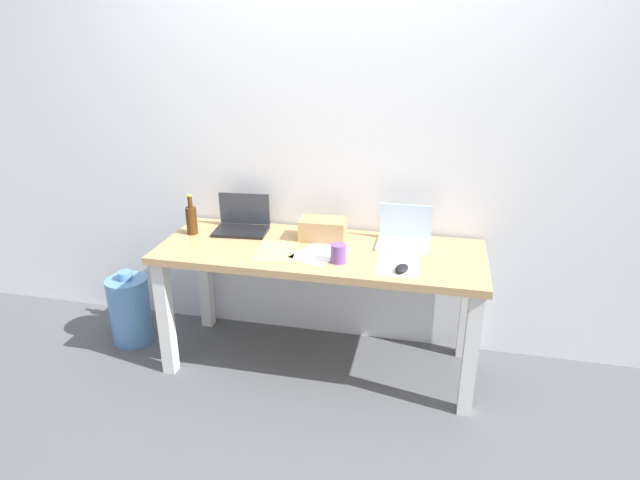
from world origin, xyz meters
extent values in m
plane|color=#515459|center=(0.00, 0.00, 0.00)|extent=(8.00, 8.00, 0.00)
cube|color=white|center=(0.00, 0.38, 1.30)|extent=(5.20, 0.08, 2.60)
cube|color=tan|center=(0.00, 0.00, 0.70)|extent=(1.74, 0.65, 0.04)
cube|color=silver|center=(-0.81, -0.26, 0.34)|extent=(0.07, 0.07, 0.68)
cube|color=silver|center=(0.81, -0.26, 0.34)|extent=(0.07, 0.07, 0.68)
cube|color=silver|center=(-0.81, 0.26, 0.34)|extent=(0.07, 0.07, 0.68)
cube|color=silver|center=(0.81, 0.26, 0.34)|extent=(0.07, 0.07, 0.68)
cube|color=black|center=(-0.50, 0.13, 0.73)|extent=(0.32, 0.22, 0.02)
cube|color=#333842|center=(-0.51, 0.24, 0.83)|extent=(0.30, 0.05, 0.19)
cube|color=silver|center=(0.43, 0.12, 0.73)|extent=(0.28, 0.20, 0.02)
cube|color=silver|center=(0.44, 0.22, 0.84)|extent=(0.28, 0.01, 0.19)
cylinder|color=#47280F|center=(-0.76, 0.06, 0.80)|extent=(0.06, 0.06, 0.16)
cylinder|color=#47280F|center=(-0.76, 0.06, 0.91)|extent=(0.03, 0.03, 0.07)
cylinder|color=gold|center=(-0.76, 0.06, 0.95)|extent=(0.03, 0.03, 0.01)
ellipsoid|color=black|center=(0.45, -0.20, 0.74)|extent=(0.08, 0.11, 0.03)
cube|color=tan|center=(-0.01, 0.14, 0.78)|extent=(0.26, 0.16, 0.12)
cylinder|color=#724799|center=(0.13, -0.15, 0.77)|extent=(0.08, 0.08, 0.09)
cube|color=white|center=(0.01, -0.06, 0.72)|extent=(0.31, 0.35, 0.00)
cube|color=white|center=(0.43, -0.11, 0.72)|extent=(0.22, 0.30, 0.00)
cube|color=#F4E06B|center=(-0.22, -0.09, 0.72)|extent=(0.24, 0.32, 0.00)
cylinder|color=#598CC6|center=(-1.19, -0.01, 0.21)|extent=(0.25, 0.25, 0.42)
cylinder|color=#598CC6|center=(-1.19, -0.01, 0.44)|extent=(0.09, 0.09, 0.05)
camera|label=1|loc=(0.58, -2.60, 1.84)|focal=30.23mm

